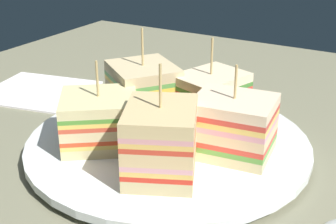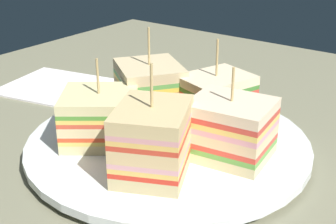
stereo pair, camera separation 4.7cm
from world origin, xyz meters
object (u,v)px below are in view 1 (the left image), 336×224
napkin (39,90)px  sandwich_wedge_4 (210,97)px  sandwich_wedge_3 (233,126)px  chip_pile (173,131)px  sandwich_wedge_0 (144,91)px  plate (168,144)px  sandwich_wedge_2 (161,141)px  sandwich_wedge_1 (100,120)px

napkin → sandwich_wedge_4: bearing=91.6°
sandwich_wedge_3 → chip_pile: bearing=-0.4°
sandwich_wedge_0 → chip_pile: bearing=2.9°
plate → sandwich_wedge_2: sandwich_wedge_2 is taller
sandwich_wedge_0 → chip_pile: sandwich_wedge_0 is taller
sandwich_wedge_1 → sandwich_wedge_3: sandwich_wedge_3 is taller
sandwich_wedge_2 → napkin: bearing=41.2°
sandwich_wedge_1 → sandwich_wedge_2: bearing=-50.5°
plate → sandwich_wedge_1: size_ratio=2.89×
napkin → sandwich_wedge_0: bearing=84.1°
sandwich_wedge_3 → plate: bearing=-1.5°
sandwich_wedge_0 → sandwich_wedge_4: (-2.61, 6.89, -0.29)cm
sandwich_wedge_3 → sandwich_wedge_1: bearing=14.6°
sandwich_wedge_2 → chip_pile: (-5.99, -2.19, -2.10)cm
plate → sandwich_wedge_1: (4.07, -5.28, 3.06)cm
sandwich_wedge_1 → sandwich_wedge_2: 8.36cm
sandwich_wedge_2 → sandwich_wedge_3: sandwich_wedge_2 is taller
plate → chip_pile: chip_pile is taller
sandwich_wedge_3 → napkin: 31.01cm
plate → sandwich_wedge_0: sandwich_wedge_0 is taller
sandwich_wedge_2 → sandwich_wedge_4: 12.63cm
sandwich_wedge_3 → sandwich_wedge_0: bearing=-22.1°
sandwich_wedge_3 → napkin: sandwich_wedge_3 is taller
sandwich_wedge_4 → napkin: sandwich_wedge_4 is taller
sandwich_wedge_1 → chip_pile: size_ratio=1.34×
sandwich_wedge_1 → sandwich_wedge_4: size_ratio=1.07×
sandwich_wedge_2 → chip_pile: 6.71cm
sandwich_wedge_4 → chip_pile: size_ratio=1.25×
sandwich_wedge_1 → napkin: bearing=115.1°
plate → chip_pile: 1.71cm
napkin → sandwich_wedge_2: bearing=66.0°
plate → sandwich_wedge_1: bearing=-52.4°
plate → sandwich_wedge_0: (-3.89, -5.41, 3.47)cm
plate → sandwich_wedge_3: (-0.64, 6.64, 3.34)cm
sandwich_wedge_4 → chip_pile: bearing=11.1°
plate → sandwich_wedge_1: sandwich_wedge_1 is taller
sandwich_wedge_4 → chip_pile: 6.81cm
sandwich_wedge_2 → napkin: sandwich_wedge_2 is taller
sandwich_wedge_2 → sandwich_wedge_3: 7.71cm
sandwich_wedge_3 → chip_pile: (0.70, -6.02, -1.74)cm
plate → sandwich_wedge_3: sandwich_wedge_3 is taller
sandwich_wedge_3 → sandwich_wedge_4: (-5.86, -5.16, -0.15)cm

